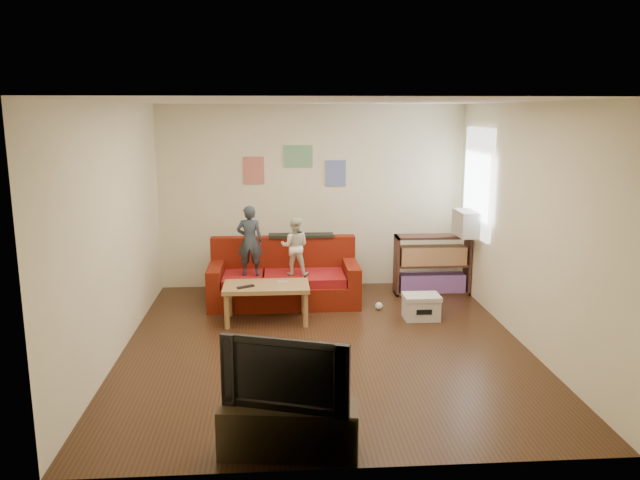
{
  "coord_description": "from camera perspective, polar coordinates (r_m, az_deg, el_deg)",
  "views": [
    {
      "loc": [
        -0.53,
        -6.66,
        2.61
      ],
      "look_at": [
        0.0,
        0.8,
        1.05
      ],
      "focal_mm": 35.0,
      "sensor_mm": 36.0,
      "label": 1
    }
  ],
  "objects": [
    {
      "name": "tv_stand",
      "position": [
        5.02,
        -2.87,
        -16.89
      ],
      "size": [
        1.1,
        0.48,
        0.4
      ],
      "primitive_type": "cube",
      "rotation": [
        0.0,
        0.0,
        -0.12
      ],
      "color": "#3E321F",
      "rests_on": "ground"
    },
    {
      "name": "file_box",
      "position": [
        8.07,
        9.24,
        -6.03
      ],
      "size": [
        0.46,
        0.35,
        0.32
      ],
      "color": "silver",
      "rests_on": "ground"
    },
    {
      "name": "artwork_left",
      "position": [
        9.19,
        -6.07,
        6.35
      ],
      "size": [
        0.3,
        0.01,
        0.4
      ],
      "primitive_type": "cube",
      "color": "#D87266",
      "rests_on": "room_shell"
    },
    {
      "name": "room_shell",
      "position": [
        6.8,
        0.47,
        1.1
      ],
      "size": [
        4.52,
        5.02,
        2.72
      ],
      "color": "#402615",
      "rests_on": "ground"
    },
    {
      "name": "artwork_center",
      "position": [
        9.17,
        -2.01,
        7.65
      ],
      "size": [
        0.42,
        0.01,
        0.32
      ],
      "primitive_type": "cube",
      "color": "#72B27F",
      "rests_on": "room_shell"
    },
    {
      "name": "remote",
      "position": [
        7.71,
        -6.82,
        -4.26
      ],
      "size": [
        0.22,
        0.15,
        0.02
      ],
      "primitive_type": "cube",
      "rotation": [
        0.0,
        0.0,
        0.51
      ],
      "color": "black",
      "rests_on": "coffee_table"
    },
    {
      "name": "bookshelf",
      "position": [
        9.14,
        10.19,
        -2.5
      ],
      "size": [
        1.07,
        0.32,
        0.86
      ],
      "color": "#492921",
      "rests_on": "ground"
    },
    {
      "name": "tissue",
      "position": [
        8.39,
        5.4,
        -6.03
      ],
      "size": [
        0.11,
        0.11,
        0.1
      ],
      "primitive_type": "sphere",
      "rotation": [
        0.0,
        0.0,
        -0.12
      ],
      "color": "silver",
      "rests_on": "ground"
    },
    {
      "name": "ac_unit",
      "position": [
        8.85,
        13.3,
        1.51
      ],
      "size": [
        0.28,
        0.55,
        0.35
      ],
      "primitive_type": "cube",
      "color": "#B7B2A3",
      "rests_on": "window"
    },
    {
      "name": "coffee_table",
      "position": [
        7.83,
        -4.93,
        -4.56
      ],
      "size": [
        1.06,
        0.59,
        0.48
      ],
      "color": "#AD824D",
      "rests_on": "ground"
    },
    {
      "name": "child_a",
      "position": [
        8.35,
        -6.44,
        -0.07
      ],
      "size": [
        0.37,
        0.26,
        0.96
      ],
      "primitive_type": "imported",
      "rotation": [
        0.0,
        0.0,
        3.05
      ],
      "color": "#29323C",
      "rests_on": "sofa"
    },
    {
      "name": "sofa",
      "position": [
        8.65,
        -3.31,
        -3.72
      ],
      "size": [
        2.03,
        0.93,
        0.89
      ],
      "color": "maroon",
      "rests_on": "ground"
    },
    {
      "name": "child_b",
      "position": [
        8.36,
        -2.32,
        -0.57
      ],
      "size": [
        0.42,
        0.35,
        0.79
      ],
      "primitive_type": "imported",
      "rotation": [
        0.0,
        0.0,
        2.99
      ],
      "color": "silver",
      "rests_on": "sofa"
    },
    {
      "name": "window",
      "position": [
        8.8,
        14.23,
        5.1
      ],
      "size": [
        0.04,
        1.08,
        1.48
      ],
      "primitive_type": "cube",
      "color": "white",
      "rests_on": "room_shell"
    },
    {
      "name": "game_controller",
      "position": [
        7.86,
        -3.48,
        -3.87
      ],
      "size": [
        0.13,
        0.06,
        0.03
      ],
      "primitive_type": "cube",
      "rotation": [
        0.0,
        0.0,
        -0.14
      ],
      "color": "silver",
      "rests_on": "coffee_table"
    },
    {
      "name": "television",
      "position": [
        4.81,
        -2.93,
        -11.8
      ],
      "size": [
        0.98,
        0.44,
        0.57
      ],
      "primitive_type": "imported",
      "rotation": [
        0.0,
        0.0,
        -0.32
      ],
      "color": "black",
      "rests_on": "tv_stand"
    },
    {
      "name": "artwork_right",
      "position": [
        9.23,
        1.44,
        6.12
      ],
      "size": [
        0.3,
        0.01,
        0.38
      ],
      "primitive_type": "cube",
      "color": "#727FCC",
      "rests_on": "room_shell"
    }
  ]
}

